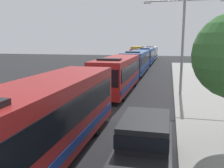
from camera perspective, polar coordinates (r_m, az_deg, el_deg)
The scene contains 8 objects.
bus_lead at distance 9.42m, azimuth -15.79°, elevation -7.91°, with size 2.58×11.32×3.21m.
bus_second_in_line at distance 21.84m, azimuth 1.33°, elevation 2.55°, with size 2.58×10.51×3.21m.
bus_middle at distance 34.37m, azimuth 5.72°, elevation 5.24°, with size 2.58×12.38×3.21m.
bus_fourth_in_line at distance 48.29m, azimuth 7.91°, elevation 6.56°, with size 2.58×11.17×3.21m.
bus_rear at distance 60.85m, azimuth 9.03°, elevation 7.23°, with size 2.58×11.46×3.21m.
white_suv at distance 8.88m, azimuth 7.55°, elevation -13.25°, with size 1.86×4.65×1.90m.
box_truck_oncoming at distance 60.12m, azimuth 5.79°, elevation 7.29°, with size 2.35×8.17×3.15m.
streetlamp_mid at distance 20.67m, azimuth 16.11°, elevation 10.70°, with size 6.30×0.28×7.65m.
Camera 1 is at (3.13, 4.07, 4.53)m, focal length 39.53 mm.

